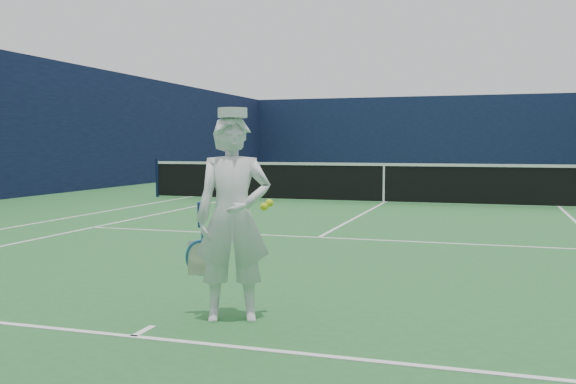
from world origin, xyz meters
name	(u,v)px	position (x,y,z in m)	size (l,w,h in m)	color
ground	(384,203)	(0.00, 0.00, 0.00)	(80.00, 80.00, 0.00)	#286A30
court_markings	(384,203)	(0.00, 0.00, 0.00)	(11.03, 23.83, 0.01)	white
windscreen_fence	(384,123)	(0.00, 0.00, 2.00)	(20.12, 36.12, 4.00)	#0E1735
tennis_net	(384,181)	(0.00, 0.00, 0.55)	(12.88, 0.09, 1.07)	#141E4C
tennis_player	(233,217)	(0.53, -11.19, 0.86)	(0.85, 0.61, 1.75)	white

